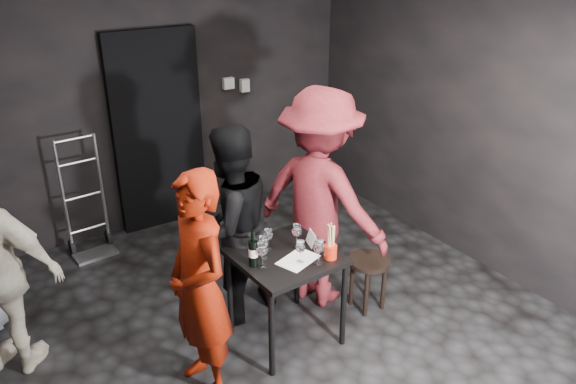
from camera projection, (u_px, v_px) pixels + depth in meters
floor at (283, 340)px, 4.43m from camera, size 4.50×5.00×0.02m
wall_back at (153, 102)px, 5.79m from camera, size 4.50×0.04×2.70m
wall_right at (496, 129)px, 4.98m from camera, size 0.04×5.00×2.70m
doorway at (158, 132)px, 5.87m from camera, size 0.95×0.10×2.10m
wallbox_upper at (228, 83)px, 6.13m from camera, size 0.12×0.06×0.12m
wallbox_lower at (245, 85)px, 6.24m from camera, size 0.10×0.06×0.14m
hand_truck at (90, 233)px, 5.59m from camera, size 0.41×0.34×1.22m
tasting_table at (285, 265)px, 4.23m from camera, size 0.72×0.72×0.75m
stool at (369, 269)px, 4.69m from camera, size 0.35×0.35×0.47m
server_red at (198, 278)px, 3.64m from camera, size 0.45×0.67×1.78m
woman_black at (229, 216)px, 4.40m from camera, size 0.96×0.64×1.82m
man_maroon at (321, 173)px, 4.52m from camera, size 1.21×1.67×2.35m
tasting_mat at (298, 260)px, 4.11m from camera, size 0.35×0.29×0.00m
wine_glass_a at (262, 254)px, 3.98m from camera, size 0.08×0.08×0.21m
wine_glass_b at (263, 246)px, 4.09m from camera, size 0.09×0.09×0.20m
wine_glass_c at (268, 239)px, 4.21m from camera, size 0.09×0.09×0.19m
wine_glass_d at (300, 251)px, 4.04m from camera, size 0.08×0.08×0.19m
wine_glass_e at (319, 251)px, 4.03m from camera, size 0.10×0.10×0.21m
wine_glass_f at (297, 235)px, 4.25m from camera, size 0.10×0.10×0.21m
wine_bottle at (253, 252)px, 4.00m from camera, size 0.07×0.07×0.28m
breadstick_cup at (331, 242)px, 4.08m from camera, size 0.10×0.10×0.30m
reserved_card at (311, 239)px, 4.29m from camera, size 0.12×0.16×0.11m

